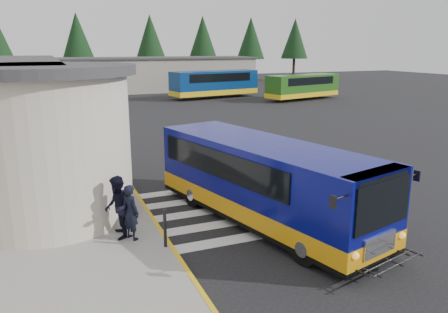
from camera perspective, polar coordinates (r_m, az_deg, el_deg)
name	(u,v)px	position (r m, az deg, el deg)	size (l,w,h in m)	color
ground	(252,197)	(16.51, 3.72, -5.25)	(140.00, 140.00, 0.00)	black
curb_strip	(125,178)	(18.97, -12.81, -2.74)	(0.12, 34.00, 0.16)	yellow
crosswalk	(250,205)	(15.63, 3.36, -6.36)	(8.00, 5.35, 0.01)	silver
depot_building	(151,74)	(57.53, -9.56, 10.59)	(26.40, 8.40, 4.20)	gray
tree_line	(138,37)	(65.32, -11.12, 15.02)	(58.40, 4.40, 10.00)	black
transit_bus	(264,185)	(13.87, 5.22, -3.67)	(4.85, 9.48, 2.60)	#080B64
pedestrian_a	(131,212)	(12.65, -12.08, -7.10)	(0.59, 0.39, 1.61)	black
pedestrian_b	(117,208)	(12.78, -13.75, -6.49)	(0.88, 0.69, 1.81)	black
bollard	(165,228)	(12.10, -7.72, -9.26)	(0.09, 0.09, 1.08)	black
far_bus_a	(214,83)	(48.52, -1.27, 9.61)	(10.15, 4.46, 2.53)	navy
far_bus_b	(303,86)	(47.63, 10.25, 9.08)	(9.06, 4.54, 2.25)	#215516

